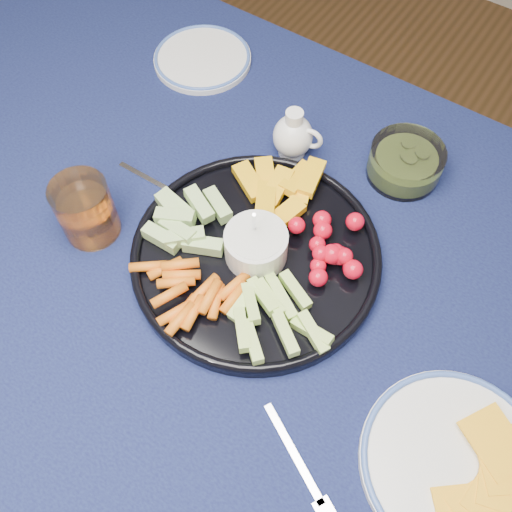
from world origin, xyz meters
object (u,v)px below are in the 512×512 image
Objects in this scene: creamer_pitcher at (293,136)px; dining_table at (207,298)px; crudite_platter at (254,252)px; cheese_plate at (457,464)px; pickle_bowl at (405,163)px; side_plate_extra at (202,58)px; juice_tumbler at (87,212)px.

dining_table is at bearing -86.96° from creamer_pitcher.
creamer_pitcher is at bearing 107.40° from crudite_platter.
cheese_plate is at bearing -6.01° from dining_table.
creamer_pitcher is at bearing -160.02° from pickle_bowl.
cheese_plate is (0.44, -0.32, -0.03)m from creamer_pitcher.
crudite_platter is at bearing -43.01° from side_plate_extra.
cheese_plate is (0.26, -0.38, -0.01)m from pickle_bowl.
side_plate_extra is (-0.09, 0.40, -0.04)m from juice_tumbler.
cheese_plate is (0.42, -0.04, 0.10)m from dining_table.
side_plate_extra is at bearing 136.99° from crudite_platter.
cheese_plate is at bearing -1.03° from juice_tumbler.
dining_table is 0.14m from crudite_platter.
crudite_platter is 2.02× the size of side_plate_extra.
creamer_pitcher is (-0.07, 0.21, 0.02)m from crudite_platter.
crudite_platter is 3.11× the size of pickle_bowl.
juice_tumbler reaches higher than side_plate_extra.
dining_table is 4.50× the size of crudite_platter.
creamer_pitcher is 0.19m from pickle_bowl.
juice_tumbler is at bearing -169.75° from dining_table.
crudite_platter is (0.05, 0.06, 0.11)m from dining_table.
crudite_platter is at bearing -72.60° from creamer_pitcher.
creamer_pitcher is (-0.01, 0.27, 0.13)m from dining_table.
dining_table is 0.44m from cheese_plate.
crudite_platter reaches higher than pickle_bowl.
side_plate_extra is (-0.26, 0.09, -0.03)m from creamer_pitcher.
creamer_pitcher is 0.28m from side_plate_extra.
creamer_pitcher reaches higher than pickle_bowl.
pickle_bowl is 0.65× the size of side_plate_extra.
juice_tumbler is (-0.19, -0.03, 0.13)m from dining_table.
dining_table is at bearing -53.06° from side_plate_extra.
pickle_bowl is at bearing 19.98° from creamer_pitcher.
side_plate_extra is at bearing 149.52° from cheese_plate.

